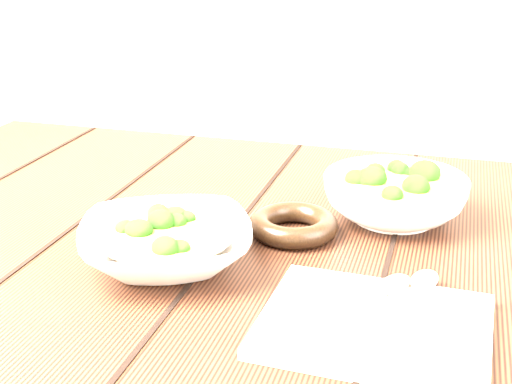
{
  "coord_description": "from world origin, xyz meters",
  "views": [
    {
      "loc": [
        0.24,
        -0.77,
        1.12
      ],
      "look_at": [
        0.01,
        0.03,
        0.8
      ],
      "focal_mm": 50.0,
      "sensor_mm": 36.0,
      "label": 1
    }
  ],
  "objects_px": {
    "soup_bowl_back": "(395,196)",
    "table": "(245,320)",
    "napkin": "(374,326)",
    "soup_bowl_front": "(166,243)",
    "trivet": "(294,225)"
  },
  "relations": [
    {
      "from": "soup_bowl_back",
      "to": "table",
      "type": "bearing_deg",
      "value": -148.05
    },
    {
      "from": "napkin",
      "to": "table",
      "type": "bearing_deg",
      "value": 138.6
    },
    {
      "from": "table",
      "to": "soup_bowl_front",
      "type": "relative_size",
      "value": 4.65
    },
    {
      "from": "soup_bowl_front",
      "to": "trivet",
      "type": "relative_size",
      "value": 2.33
    },
    {
      "from": "table",
      "to": "soup_bowl_back",
      "type": "relative_size",
      "value": 5.88
    },
    {
      "from": "soup_bowl_back",
      "to": "napkin",
      "type": "xyz_separation_m",
      "value": [
        0.01,
        -0.28,
        -0.03
      ]
    },
    {
      "from": "table",
      "to": "soup_bowl_back",
      "type": "bearing_deg",
      "value": 31.95
    },
    {
      "from": "napkin",
      "to": "soup_bowl_back",
      "type": "bearing_deg",
      "value": 94.64
    },
    {
      "from": "trivet",
      "to": "napkin",
      "type": "bearing_deg",
      "value": -57.26
    },
    {
      "from": "soup_bowl_front",
      "to": "soup_bowl_back",
      "type": "bearing_deg",
      "value": 40.86
    },
    {
      "from": "soup_bowl_front",
      "to": "napkin",
      "type": "distance_m",
      "value": 0.26
    },
    {
      "from": "soup_bowl_front",
      "to": "table",
      "type": "bearing_deg",
      "value": 56.58
    },
    {
      "from": "soup_bowl_back",
      "to": "napkin",
      "type": "height_order",
      "value": "soup_bowl_back"
    },
    {
      "from": "table",
      "to": "soup_bowl_front",
      "type": "bearing_deg",
      "value": -123.42
    },
    {
      "from": "table",
      "to": "soup_bowl_back",
      "type": "xyz_separation_m",
      "value": [
        0.17,
        0.11,
        0.15
      ]
    }
  ]
}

